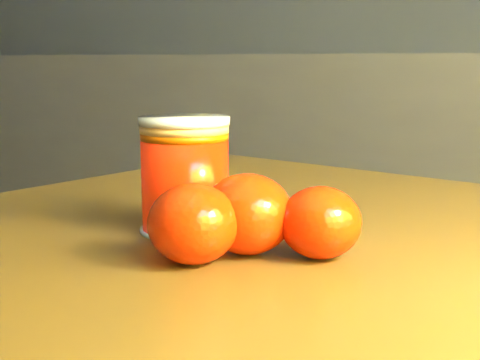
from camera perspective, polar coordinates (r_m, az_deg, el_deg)
The scene contains 5 objects.
kitchen_counter at distance 2.07m, azimuth 2.67°, elevation -1.96°, with size 3.15×0.60×0.90m, color #4C4C51.
juice_glass at distance 0.60m, azimuth -4.72°, elevation 0.41°, with size 0.08×0.08×0.10m.
orange_front at distance 0.53m, azimuth 0.62°, elevation -2.92°, with size 0.07×0.07×0.06m, color red.
orange_back at distance 0.52m, azimuth 6.88°, elevation -3.62°, with size 0.06×0.06×0.06m, color red.
orange_extra at distance 0.51m, azimuth -4.02°, elevation -3.74°, with size 0.07×0.07×0.06m, color red.
Camera 1 is at (1.09, -0.25, 0.89)m, focal length 50.00 mm.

